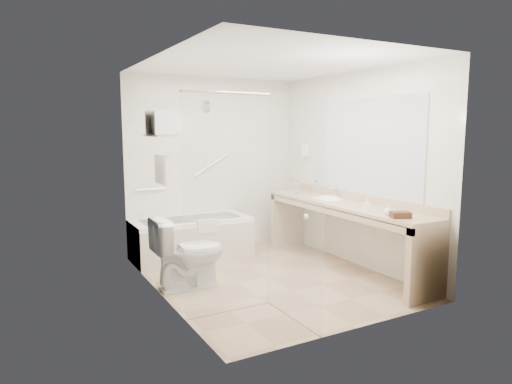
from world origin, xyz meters
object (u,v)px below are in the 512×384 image
vanity_counter (344,219)px  amenity_basket (400,215)px  bathtub (192,238)px  toilet (188,253)px  water_bottle_left (291,185)px

vanity_counter → amenity_basket: size_ratio=13.74×
bathtub → toilet: size_ratio=1.98×
toilet → bathtub: bearing=-21.4°
toilet → amenity_basket: 2.33m
toilet → amenity_basket: bearing=-124.9°
water_bottle_left → toilet: bearing=-154.2°
vanity_counter → water_bottle_left: water_bottle_left is taller
bathtub → vanity_counter: (1.52, -1.39, 0.36)m
toilet → amenity_basket: amenity_basket is taller
bathtub → amenity_basket: size_ratio=8.14×
amenity_basket → toilet: bearing=144.2°
bathtub → amenity_basket: bearing=-60.1°
vanity_counter → amenity_basket: vanity_counter is taller
bathtub → water_bottle_left: (1.54, -0.14, 0.66)m
vanity_counter → toilet: 2.01m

